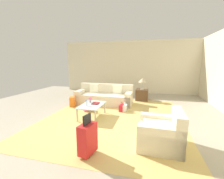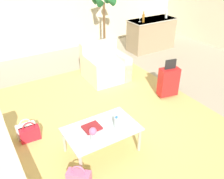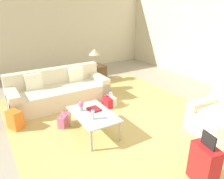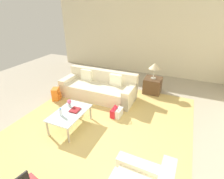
# 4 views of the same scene
# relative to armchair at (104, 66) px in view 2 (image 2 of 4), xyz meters

# --- Properties ---
(ground_plane) EXTENTS (12.00, 12.00, 0.00)m
(ground_plane) POSITION_rel_armchair_xyz_m (-0.90, -1.67, -0.29)
(ground_plane) COLOR #A89E89
(wall_back) EXTENTS (10.24, 0.12, 3.10)m
(wall_back) POSITION_rel_armchair_xyz_m (-0.90, 2.39, 1.26)
(wall_back) COLOR beige
(wall_back) RESTS_ON ground
(area_rug) EXTENTS (5.20, 4.40, 0.01)m
(area_rug) POSITION_rel_armchair_xyz_m (-1.50, -1.47, -0.29)
(area_rug) COLOR tan
(area_rug) RESTS_ON ground
(armchair) EXTENTS (0.95, 0.94, 0.83)m
(armchair) POSITION_rel_armchair_xyz_m (0.00, 0.00, 0.00)
(armchair) COLOR beige
(armchair) RESTS_ON ground
(coffee_table) EXTENTS (1.10, 0.69, 0.44)m
(coffee_table) POSITION_rel_armchair_xyz_m (-1.30, -2.17, 0.10)
(coffee_table) COLOR silver
(coffee_table) RESTS_ON ground
(water_bottle) EXTENTS (0.06, 0.06, 0.20)m
(water_bottle) POSITION_rel_armchair_xyz_m (-1.10, -2.27, 0.24)
(water_bottle) COLOR silver
(water_bottle) RESTS_ON coffee_table
(coffee_table_book) EXTENTS (0.26, 0.23, 0.03)m
(coffee_table_book) POSITION_rel_armchair_xyz_m (-1.42, -2.09, 0.16)
(coffee_table_book) COLOR maroon
(coffee_table_book) RESTS_ON coffee_table
(flower_vase) EXTENTS (0.11, 0.11, 0.21)m
(flower_vase) POSITION_rel_armchair_xyz_m (-1.52, -2.32, 0.27)
(flower_vase) COLOR #B2B7BC
(flower_vase) RESTS_ON coffee_table
(bar_console) EXTENTS (1.46, 0.65, 0.93)m
(bar_console) POSITION_rel_armchair_xyz_m (2.20, 0.93, 0.19)
(bar_console) COLOR #937F60
(bar_console) RESTS_ON ground
(wine_glass_leftmost) EXTENTS (0.08, 0.08, 0.15)m
(wine_glass_leftmost) POSITION_rel_armchair_xyz_m (1.70, 0.90, 0.74)
(wine_glass_leftmost) COLOR silver
(wine_glass_leftmost) RESTS_ON bar_console
(wine_glass_left_of_centre) EXTENTS (0.08, 0.08, 0.15)m
(wine_glass_left_of_centre) POSITION_rel_armchair_xyz_m (2.70, 0.90, 0.74)
(wine_glass_left_of_centre) COLOR silver
(wine_glass_left_of_centre) RESTS_ON bar_console
(wine_bottle_amber) EXTENTS (0.07, 0.07, 0.30)m
(wine_bottle_amber) POSITION_rel_armchair_xyz_m (1.76, 0.81, 0.75)
(wine_bottle_amber) COLOR brown
(wine_bottle_amber) RESTS_ON bar_console
(wine_bottle_clear) EXTENTS (0.07, 0.07, 0.30)m
(wine_bottle_clear) POSITION_rel_armchair_xyz_m (2.62, 0.81, 0.75)
(wine_bottle_clear) COLOR silver
(wine_bottle_clear) RESTS_ON bar_console
(suitcase_red) EXTENTS (0.44, 0.30, 0.85)m
(suitcase_red) POSITION_rel_armchair_xyz_m (0.70, -1.47, 0.06)
(suitcase_red) COLOR red
(suitcase_red) RESTS_ON ground
(handbag_red) EXTENTS (0.33, 0.16, 0.36)m
(handbag_red) POSITION_rel_armchair_xyz_m (-2.19, -1.32, -0.16)
(handbag_red) COLOR red
(handbag_red) RESTS_ON ground
(handbag_pink) EXTENTS (0.33, 0.32, 0.36)m
(handbag_pink) POSITION_rel_armchair_xyz_m (-1.89, -2.58, -0.16)
(handbag_pink) COLOR pink
(handbag_pink) RESTS_ON ground
(handbag_white) EXTENTS (0.32, 0.15, 0.36)m
(handbag_white) POSITION_rel_armchair_xyz_m (-2.21, -1.20, -0.16)
(handbag_white) COLOR white
(handbag_white) RESTS_ON ground
(potted_palm) EXTENTS (0.64, 0.64, 1.74)m
(potted_palm) POSITION_rel_armchair_xyz_m (0.90, 1.53, 0.69)
(potted_palm) COLOR #514C56
(potted_palm) RESTS_ON ground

